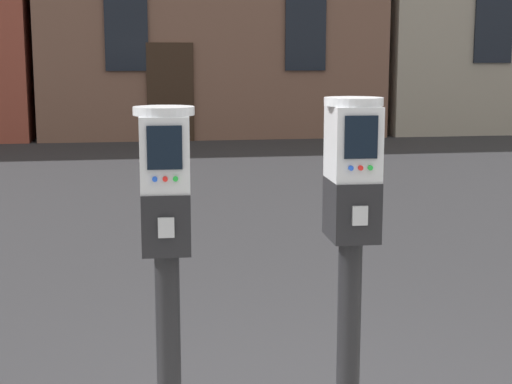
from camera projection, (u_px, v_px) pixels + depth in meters
parking_meter_near_kerb at (166, 233)px, 2.78m from camera, size 0.22×0.26×1.46m
parking_meter_twin_adjacent at (351, 222)px, 2.89m from camera, size 0.22×0.26×1.48m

